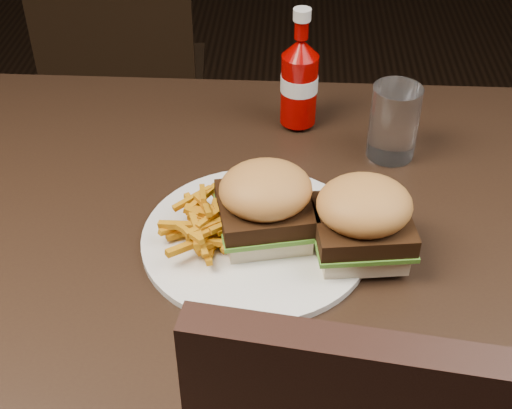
# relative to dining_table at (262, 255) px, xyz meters

# --- Properties ---
(dining_table) EXTENTS (1.20, 0.80, 0.04)m
(dining_table) POSITION_rel_dining_table_xyz_m (0.00, 0.00, 0.00)
(dining_table) COLOR black
(dining_table) RESTS_ON ground
(chair_far) EXTENTS (0.40, 0.40, 0.04)m
(chair_far) POSITION_rel_dining_table_xyz_m (-0.38, 0.95, -0.30)
(chair_far) COLOR black
(chair_far) RESTS_ON ground
(plate) EXTENTS (0.28, 0.28, 0.01)m
(plate) POSITION_rel_dining_table_xyz_m (-0.01, 0.00, 0.03)
(plate) COLOR white
(plate) RESTS_ON dining_table
(sandwich_half_a) EXTENTS (0.12, 0.11, 0.03)m
(sandwich_half_a) POSITION_rel_dining_table_xyz_m (0.00, 0.00, 0.04)
(sandwich_half_a) COLOR beige
(sandwich_half_a) RESTS_ON plate
(sandwich_half_b) EXTENTS (0.11, 0.10, 0.03)m
(sandwich_half_b) POSITION_rel_dining_table_xyz_m (0.12, -0.02, 0.04)
(sandwich_half_b) COLOR beige
(sandwich_half_b) RESTS_ON plate
(fries_pile) EXTENTS (0.11, 0.11, 0.04)m
(fries_pile) POSITION_rel_dining_table_xyz_m (-0.06, 0.00, 0.05)
(fries_pile) COLOR orange
(fries_pile) RESTS_ON plate
(ketchup_bottle) EXTENTS (0.06, 0.06, 0.11)m
(ketchup_bottle) POSITION_rel_dining_table_xyz_m (0.04, 0.27, 0.08)
(ketchup_bottle) COLOR #920200
(ketchup_bottle) RESTS_ON dining_table
(tumbler) EXTENTS (0.08, 0.08, 0.11)m
(tumbler) POSITION_rel_dining_table_xyz_m (0.17, 0.20, 0.08)
(tumbler) COLOR white
(tumbler) RESTS_ON dining_table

